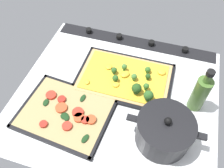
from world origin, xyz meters
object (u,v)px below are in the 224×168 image
object	(u,v)px
baking_tray_front	(125,78)
broccoli_pizza	(127,78)
baking_tray_back	(66,113)
cooking_pot	(164,131)
oil_bottle	(200,93)
veggie_pizza_back	(66,112)

from	to	relation	value
baking_tray_front	broccoli_pizza	size ratio (longest dim) A/B	1.07
baking_tray_front	baking_tray_back	world-z (taller)	same
cooking_pot	broccoli_pizza	bearing A→B (deg)	-49.84
baking_tray_back	cooking_pot	size ratio (longest dim) A/B	1.37
oil_bottle	broccoli_pizza	bearing A→B (deg)	-8.89
baking_tray_back	broccoli_pizza	bearing A→B (deg)	-129.06
broccoli_pizza	oil_bottle	bearing A→B (deg)	171.11
cooking_pot	oil_bottle	distance (cm)	19.87
baking_tray_front	baking_tray_back	xyz separation A→B (cm)	(16.84, 22.60, 0.01)
oil_bottle	baking_tray_back	bearing A→B (deg)	21.07
broccoli_pizza	cooking_pot	world-z (taller)	cooking_pot
baking_tray_back	cooking_pot	bearing A→B (deg)	-179.16
broccoli_pizza	baking_tray_back	world-z (taller)	broccoli_pizza
veggie_pizza_back	oil_bottle	distance (cm)	49.30
veggie_pizza_back	cooking_pot	xyz separation A→B (cm)	(-35.68, -0.56, 4.52)
oil_bottle	cooking_pot	bearing A→B (deg)	60.19
baking_tray_back	baking_tray_front	bearing A→B (deg)	-126.69
broccoli_pizza	oil_bottle	distance (cm)	29.00
baking_tray_back	cooking_pot	world-z (taller)	cooking_pot
baking_tray_front	cooking_pot	size ratio (longest dim) A/B	1.53
broccoli_pizza	cooking_pot	xyz separation A→B (cm)	(-18.12, 21.47, 3.97)
baking_tray_front	oil_bottle	distance (cm)	30.38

